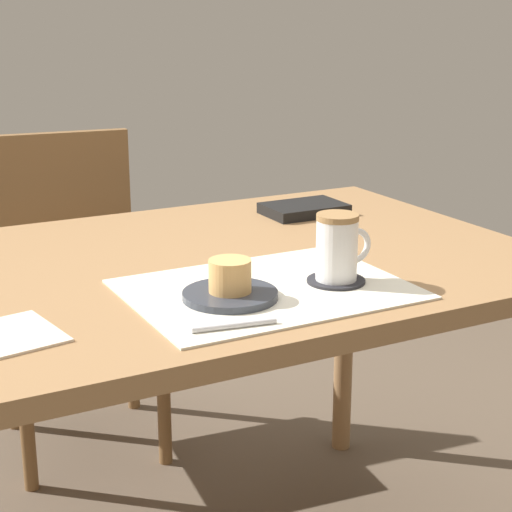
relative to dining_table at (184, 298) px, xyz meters
name	(u,v)px	position (x,y,z in m)	size (l,w,h in m)	color
dining_table	(184,298)	(0.00, 0.00, 0.00)	(1.35, 0.86, 0.73)	#997047
wooden_chair	(73,274)	(0.01, 0.79, -0.18)	(0.46, 0.46, 0.85)	brown
placemat	(267,289)	(0.06, -0.21, 0.07)	(0.46, 0.35, 0.00)	silver
pastry_plate	(230,295)	(-0.02, -0.23, 0.08)	(0.16, 0.16, 0.01)	#333842
pastry	(230,276)	(-0.02, -0.23, 0.11)	(0.07, 0.07, 0.05)	#E0A860
coffee_coaster	(336,281)	(0.18, -0.24, 0.08)	(0.10, 0.10, 0.01)	#232328
coffee_mug	(338,247)	(0.19, -0.24, 0.14)	(0.11, 0.07, 0.11)	white
teaspoon	(234,325)	(-0.07, -0.35, 0.08)	(0.01, 0.01, 0.13)	silver
paper_napkin	(3,336)	(-0.38, -0.22, 0.07)	(0.15, 0.15, 0.00)	silver
small_book	(304,209)	(0.40, 0.23, 0.08)	(0.18, 0.12, 0.02)	black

